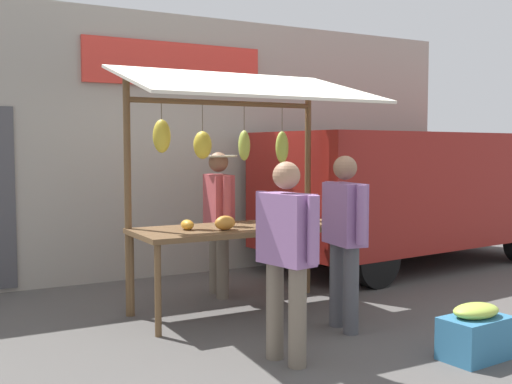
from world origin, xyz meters
TOP-DOWN VIEW (x-y plane):
  - ground_plane at (0.00, 0.00)m, footprint 40.00×40.00m
  - street_backdrop at (0.06, -2.20)m, footprint 9.00×0.30m
  - market_stall at (0.02, -0.03)m, footprint 2.50×1.46m
  - vendor_with_sunhat at (-0.09, -0.75)m, footprint 0.42×0.69m
  - shopper_in_grey_tee at (-0.53, 1.01)m, footprint 0.28×0.68m
  - shopper_with_shopping_bag at (0.40, 1.51)m, footprint 0.31×0.67m
  - parked_van at (-3.16, -1.17)m, footprint 4.57×2.29m
  - produce_crate_near at (-0.97, 2.16)m, footprint 0.58×0.40m

SIDE VIEW (x-z plane):
  - ground_plane at x=0.00m, z-range 0.00..0.00m
  - produce_crate_near at x=-0.97m, z-range -0.02..0.43m
  - shopper_with_shopping_bag at x=0.40m, z-range 0.11..1.69m
  - shopper_in_grey_tee at x=-0.53m, z-range 0.12..1.73m
  - vendor_with_sunhat at x=-0.09m, z-range 0.15..1.77m
  - parked_van at x=-3.16m, z-range 0.18..2.06m
  - market_stall at x=0.02m, z-range 0.30..2.80m
  - street_backdrop at x=0.06m, z-range 0.00..3.40m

